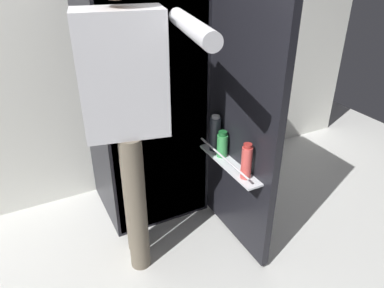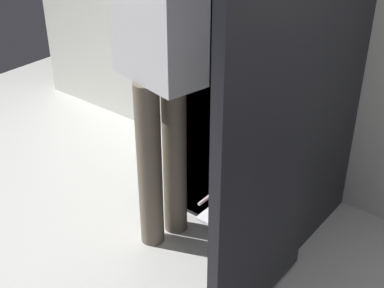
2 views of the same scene
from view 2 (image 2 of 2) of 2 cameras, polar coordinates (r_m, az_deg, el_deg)
ground_plane at (r=2.70m, az=1.07°, el=-12.17°), size 5.68×5.68×0.00m
refrigerator at (r=2.61m, az=8.57°, el=7.47°), size 0.74×1.29×1.65m
person at (r=2.32m, az=-3.48°, el=11.22°), size 0.57×0.81×1.76m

